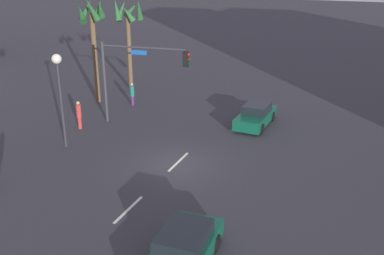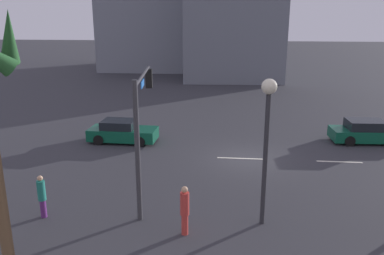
# 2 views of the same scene
# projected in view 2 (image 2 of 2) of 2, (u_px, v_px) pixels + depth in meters

# --- Properties ---
(ground_plane) EXTENTS (220.00, 220.00, 0.00)m
(ground_plane) POSITION_uv_depth(u_px,v_px,m) (247.00, 159.00, 21.87)
(ground_plane) COLOR #333338
(lane_stripe_2) EXTENTS (2.45, 0.14, 0.01)m
(lane_stripe_2) POSITION_uv_depth(u_px,v_px,m) (340.00, 162.00, 21.39)
(lane_stripe_2) COLOR silver
(lane_stripe_2) RESTS_ON ground_plane
(lane_stripe_3) EXTENTS (2.57, 0.14, 0.01)m
(lane_stripe_3) POSITION_uv_depth(u_px,v_px,m) (240.00, 158.00, 21.91)
(lane_stripe_3) COLOR silver
(lane_stripe_3) RESTS_ON ground_plane
(car_1) EXTENTS (4.31, 2.01, 1.40)m
(car_1) POSITION_uv_depth(u_px,v_px,m) (122.00, 132.00, 24.70)
(car_1) COLOR #0F5138
(car_1) RESTS_ON ground_plane
(car_2) EXTENTS (4.73, 2.14, 1.43)m
(car_2) POSITION_uv_depth(u_px,v_px,m) (368.00, 132.00, 24.61)
(car_2) COLOR #0F5138
(car_2) RESTS_ON ground_plane
(traffic_signal) EXTENTS (0.96, 6.02, 5.52)m
(traffic_signal) POSITION_uv_depth(u_px,v_px,m) (142.00, 112.00, 16.42)
(traffic_signal) COLOR #38383D
(traffic_signal) RESTS_ON ground_plane
(streetlamp) EXTENTS (0.56, 0.56, 5.61)m
(streetlamp) POSITION_uv_depth(u_px,v_px,m) (267.00, 124.00, 13.97)
(streetlamp) COLOR #2D2D33
(streetlamp) RESTS_ON ground_plane
(pedestrian_0) EXTENTS (0.39, 0.39, 1.89)m
(pedestrian_0) POSITION_uv_depth(u_px,v_px,m) (185.00, 209.00, 14.03)
(pedestrian_0) COLOR #BF3833
(pedestrian_0) RESTS_ON ground_plane
(pedestrian_1) EXTENTS (0.44, 0.44, 1.77)m
(pedestrian_1) POSITION_uv_depth(u_px,v_px,m) (42.00, 195.00, 15.26)
(pedestrian_1) COLOR #59266B
(pedestrian_1) RESTS_ON ground_plane
(building_0) EXTENTS (15.18, 15.06, 18.14)m
(building_0) POSITION_uv_depth(u_px,v_px,m) (156.00, 7.00, 58.98)
(building_0) COLOR gray
(building_0) RESTS_ON ground_plane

